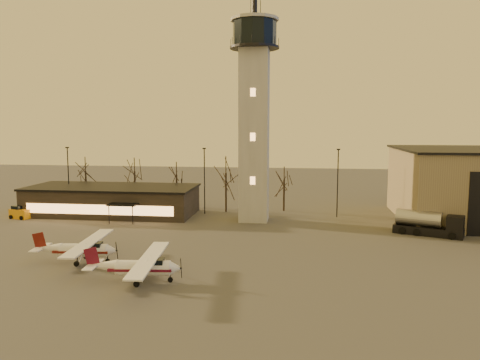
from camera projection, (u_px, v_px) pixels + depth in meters
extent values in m
plane|color=#474541|center=(217.00, 297.00, 37.54)|extent=(220.00, 220.00, 0.00)
cube|color=#9D9B95|center=(254.00, 136.00, 65.62)|extent=(4.00, 4.00, 24.00)
cylinder|color=black|center=(254.00, 48.00, 64.16)|extent=(6.80, 6.80, 0.30)
cylinder|color=black|center=(255.00, 34.00, 63.93)|extent=(6.00, 6.00, 3.40)
cylinder|color=#9D9B95|center=(255.00, 20.00, 63.70)|extent=(6.60, 6.60, 0.40)
cylinder|color=black|center=(255.00, 9.00, 63.53)|extent=(0.70, 0.70, 2.40)
cube|color=black|center=(112.00, 201.00, 71.58)|extent=(25.00, 10.00, 4.00)
cube|color=black|center=(112.00, 187.00, 71.32)|extent=(25.40, 10.40, 0.30)
cube|color=#FFAD59|center=(99.00, 210.00, 66.68)|extent=(22.00, 0.08, 1.40)
cube|color=black|center=(123.00, 204.00, 65.09)|extent=(4.00, 2.00, 0.20)
cylinder|color=black|center=(69.00, 179.00, 74.20)|extent=(0.16, 0.16, 10.00)
cube|color=black|center=(67.00, 148.00, 73.59)|extent=(0.50, 0.25, 0.18)
cylinder|color=black|center=(204.00, 181.00, 71.42)|extent=(0.16, 0.16, 10.00)
cube|color=black|center=(204.00, 148.00, 70.81)|extent=(0.50, 0.25, 0.18)
cylinder|color=black|center=(338.00, 184.00, 68.89)|extent=(0.16, 0.16, 10.00)
cube|color=black|center=(338.00, 149.00, 68.28)|extent=(0.50, 0.25, 0.18)
cylinder|color=black|center=(86.00, 187.00, 80.36)|extent=(0.28, 0.28, 5.74)
cylinder|color=black|center=(177.00, 191.00, 78.37)|extent=(0.28, 0.28, 5.25)
cylinder|color=black|center=(226.00, 192.00, 73.24)|extent=(0.28, 0.28, 6.16)
cylinder|color=black|center=(284.00, 195.00, 74.14)|extent=(0.28, 0.28, 4.97)
cylinder|color=black|center=(135.00, 187.00, 81.33)|extent=(0.28, 0.28, 5.60)
cylinder|color=white|center=(143.00, 268.00, 40.87)|extent=(4.83, 1.80, 1.33)
cone|color=white|center=(175.00, 268.00, 40.79)|extent=(1.05, 1.36, 1.27)
cone|color=white|center=(104.00, 266.00, 40.94)|extent=(2.56, 1.37, 1.13)
cube|color=black|center=(155.00, 263.00, 40.78)|extent=(1.64, 1.23, 0.72)
cube|color=#5B0D1F|center=(141.00, 268.00, 40.88)|extent=(5.65, 1.92, 0.23)
cube|color=white|center=(149.00, 259.00, 40.76)|extent=(2.67, 11.38, 0.14)
cube|color=white|center=(93.00, 265.00, 40.95)|extent=(1.26, 3.46, 0.08)
cube|color=#5B0D1F|center=(92.00, 257.00, 40.87)|extent=(1.42, 0.22, 1.74)
cylinder|color=white|center=(84.00, 250.00, 46.55)|extent=(4.79, 1.74, 1.32)
cone|color=white|center=(111.00, 251.00, 46.45)|extent=(1.03, 1.34, 1.26)
cone|color=white|center=(50.00, 248.00, 46.66)|extent=(2.54, 1.34, 1.12)
cube|color=black|center=(94.00, 246.00, 46.46)|extent=(1.62, 1.20, 0.71)
cube|color=#58120C|center=(82.00, 251.00, 46.57)|extent=(5.60, 1.86, 0.22)
cube|color=white|center=(89.00, 243.00, 46.44)|extent=(2.53, 11.30, 0.14)
cube|color=white|center=(41.00, 247.00, 46.68)|extent=(1.22, 3.43, 0.08)
cube|color=#58120C|center=(39.00, 240.00, 46.60)|extent=(1.42, 0.21, 1.73)
cube|color=black|center=(428.00, 231.00, 58.27)|extent=(8.41, 5.23, 1.05)
cube|color=black|center=(455.00, 223.00, 56.61)|extent=(2.61, 2.77, 1.73)
cube|color=black|center=(462.00, 221.00, 56.24)|extent=(0.78, 1.72, 0.96)
cylinder|color=#A3A4A8|center=(419.00, 218.00, 58.66)|extent=(5.73, 3.90, 2.01)
cube|color=orange|center=(21.00, 214.00, 68.33)|extent=(3.30, 2.30, 1.40)
cube|color=black|center=(18.00, 208.00, 68.38)|extent=(1.70, 1.70, 0.80)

